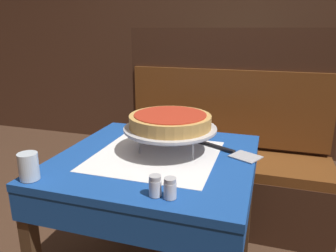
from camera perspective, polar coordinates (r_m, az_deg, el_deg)
The scene contains 11 objects.
dining_table_front at distance 1.41m, azimuth -2.11°, elevation -8.66°, with size 0.80×0.80×0.72m.
dining_table_rear at distance 2.81m, azimuth 10.99°, elevation 3.75°, with size 0.77×0.77×0.71m.
booth_bench at distance 2.21m, azimuth 9.39°, elevation -6.89°, with size 1.36×0.46×1.24m.
back_wall_panel at distance 3.34m, azimuth 10.52°, elevation 15.83°, with size 6.00×0.04×2.40m, color #4C2D1E.
pizza_pan_stand at distance 1.39m, azimuth 0.37°, elevation -0.60°, with size 0.40×0.40×0.11m.
deep_dish_pizza at distance 1.38m, azimuth 0.38°, elevation 0.94°, with size 0.35×0.35×0.06m.
pizza_server at distance 1.43m, azimuth 10.60°, elevation -4.32°, with size 0.30×0.19×0.01m.
water_glass_near at distance 1.24m, azimuth -23.10°, elevation -6.49°, with size 0.07×0.07×0.10m.
salt_shaker at distance 1.05m, azimuth -2.25°, elevation -10.37°, with size 0.04×0.04×0.07m.
pepper_shaker at distance 1.03m, azimuth 0.36°, elevation -10.78°, with size 0.04×0.04×0.07m.
condiment_caddy at distance 2.72m, azimuth 11.39°, elevation 6.16°, with size 0.13×0.13×0.16m.
Camera 1 is at (0.43, -1.20, 1.23)m, focal length 35.00 mm.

